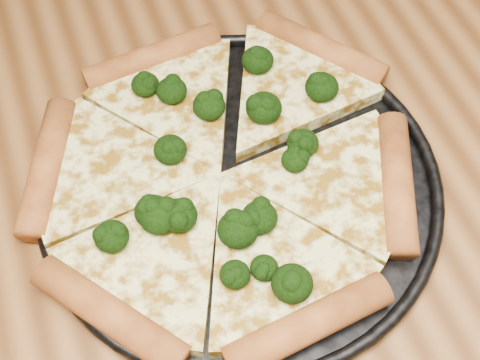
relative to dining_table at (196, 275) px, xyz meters
name	(u,v)px	position (x,y,z in m)	size (l,w,h in m)	color
dining_table	(196,275)	(0.00, 0.00, 0.00)	(1.20, 0.90, 0.75)	brown
pizza_pan	(240,185)	(0.06, 0.02, 0.10)	(0.36, 0.36, 0.02)	black
pizza	(223,172)	(0.04, 0.04, 0.11)	(0.38, 0.35, 0.03)	#E6E28C
broccoli_florets	(225,168)	(0.04, 0.03, 0.12)	(0.26, 0.27, 0.03)	black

